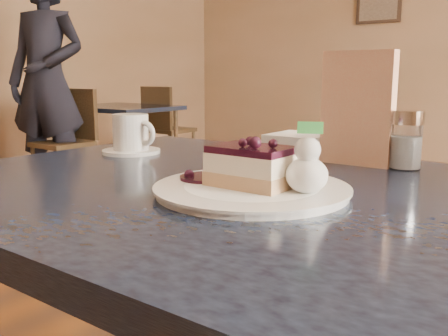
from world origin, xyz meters
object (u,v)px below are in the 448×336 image
Objects in this scene: patron at (47,82)px; cheesecake_slice at (252,166)px; main_table at (269,236)px; dessert_plate at (252,190)px; coffee_set at (132,136)px; bg_table_far_left at (124,174)px.

cheesecake_slice is at bearing -50.08° from patron.
patron reaches higher than main_table.
main_table is at bearing 90.00° from cheesecake_slice.
cheesecake_slice is (0.00, -0.00, 0.04)m from dessert_plate.
dessert_plate is at bearing 162.25° from cheesecake_slice.
main_table is 8.70× the size of coffee_set.
bg_table_far_left is (-2.90, 2.38, -0.73)m from cheesecake_slice.
main_table is 0.10m from dessert_plate.
bg_table_far_left is at bearing 60.36° from patron.
coffee_set reaches higher than dessert_plate.
coffee_set is 0.08× the size of patron.
bg_table_far_left is at bearing 141.34° from cheesecake_slice.
main_table is at bearing -38.62° from bg_table_far_left.
bg_table_far_left is (-2.90, 2.38, -0.70)m from dessert_plate.
coffee_set reaches higher than bg_table_far_left.
coffee_set is at bearing 159.23° from cheesecake_slice.
patron is at bearing -99.24° from bg_table_far_left.
patron reaches higher than coffee_set.
main_table is at bearing 89.31° from dessert_plate.
cheesecake_slice is 3.47m from patron.
dessert_plate reaches higher than bg_table_far_left.
bg_table_far_left is 0.92× the size of patron.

